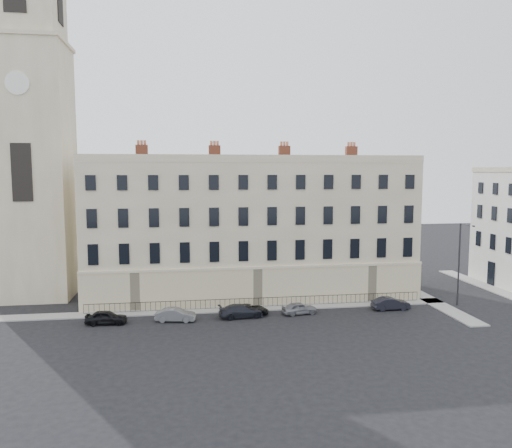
# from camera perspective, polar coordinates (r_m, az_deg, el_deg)

# --- Properties ---
(ground) EXTENTS (160.00, 160.00, 0.00)m
(ground) POSITION_cam_1_polar(r_m,az_deg,el_deg) (48.77, 8.39, -10.85)
(ground) COLOR black
(ground) RESTS_ON ground
(terrace) EXTENTS (36.22, 12.22, 17.00)m
(terrace) POSITION_cam_1_polar(r_m,az_deg,el_deg) (57.49, -0.67, -0.55)
(terrace) COLOR #BCAB8B
(terrace) RESTS_ON ground
(church_tower) EXTENTS (8.00, 8.13, 44.00)m
(church_tower) POSITION_cam_1_polar(r_m,az_deg,el_deg) (60.99, -24.31, 9.80)
(church_tower) COLOR #BCAB8B
(church_tower) RESTS_ON ground
(pavement_terrace) EXTENTS (48.00, 2.00, 0.12)m
(pavement_terrace) POSITION_cam_1_polar(r_m,az_deg,el_deg) (51.71, -4.09, -9.74)
(pavement_terrace) COLOR gray
(pavement_terrace) RESTS_ON ground
(pavement_east_return) EXTENTS (2.00, 24.00, 0.12)m
(pavement_east_return) POSITION_cam_1_polar(r_m,az_deg,el_deg) (60.66, 18.09, -7.64)
(pavement_east_return) COLOR gray
(pavement_east_return) RESTS_ON ground
(pavement_adjacent) EXTENTS (2.00, 20.00, 0.12)m
(pavement_adjacent) POSITION_cam_1_polar(r_m,az_deg,el_deg) (67.29, 25.01, -6.57)
(pavement_adjacent) COLOR gray
(pavement_adjacent) RESTS_ON ground
(railings) EXTENTS (35.00, 0.04, 0.96)m
(railings) POSITION_cam_1_polar(r_m,az_deg,el_deg) (52.40, 0.29, -8.95)
(railings) COLOR black
(railings) RESTS_ON ground
(car_a) EXTENTS (3.87, 1.74, 1.29)m
(car_a) POSITION_cam_1_polar(r_m,az_deg,el_deg) (49.00, -16.74, -10.18)
(car_a) COLOR black
(car_a) RESTS_ON ground
(car_b) EXTENTS (3.95, 1.92, 1.25)m
(car_b) POSITION_cam_1_polar(r_m,az_deg,el_deg) (48.46, -9.18, -10.20)
(car_b) COLOR slate
(car_b) RESTS_ON ground
(car_c) EXTENTS (4.57, 2.24, 1.28)m
(car_c) POSITION_cam_1_polar(r_m,az_deg,el_deg) (49.06, -1.69, -9.90)
(car_c) COLOR black
(car_c) RESTS_ON ground
(car_d) EXTENTS (4.14, 2.10, 1.12)m
(car_d) POSITION_cam_1_polar(r_m,az_deg,el_deg) (49.68, -0.87, -9.79)
(car_d) COLOR black
(car_d) RESTS_ON ground
(car_e) EXTENTS (3.68, 1.95, 1.19)m
(car_e) POSITION_cam_1_polar(r_m,az_deg,el_deg) (50.31, 4.97, -9.57)
(car_e) COLOR slate
(car_e) RESTS_ON ground
(car_f) EXTENTS (3.89, 1.43, 1.27)m
(car_f) POSITION_cam_1_polar(r_m,az_deg,el_deg) (53.49, 15.14, -8.76)
(car_f) COLOR black
(car_f) RESTS_ON ground
(streetlamp) EXTENTS (0.85, 1.80, 8.73)m
(streetlamp) POSITION_cam_1_polar(r_m,az_deg,el_deg) (56.55, 22.29, -3.84)
(streetlamp) COLOR #2A2A2E
(streetlamp) RESTS_ON ground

